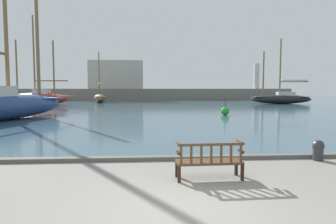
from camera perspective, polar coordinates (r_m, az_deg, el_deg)
ground_plane at (r=5.73m, az=2.52°, el=-18.18°), size 160.00×160.00×0.00m
harbor_water at (r=49.30m, az=-3.22°, el=2.00°), size 100.00×80.00×0.08m
quay_edge_kerb at (r=9.37m, az=-0.15°, el=-8.74°), size 40.00×0.30×0.12m
park_bench at (r=7.43m, az=7.87°, el=-9.08°), size 1.62×0.57×0.92m
sailboat_distant_harbor at (r=23.08m, az=-28.53°, el=1.38°), size 6.10×13.59×13.04m
sailboat_nearest_port at (r=41.84m, az=-23.66°, el=2.61°), size 9.96×2.71×11.29m
sailboat_outer_starboard at (r=44.07m, az=20.77°, el=2.55°), size 8.37×3.12×8.86m
sailboat_far_port at (r=47.52m, az=-12.91°, el=2.70°), size 3.01×7.21×7.72m
mooring_bollard at (r=10.34m, az=26.69°, el=-6.37°), size 0.36×0.36×0.64m
channel_buoy at (r=24.07m, az=10.81°, el=0.18°), size 0.66×0.66×1.36m
far_breakwater at (r=53.35m, az=-4.74°, el=4.33°), size 50.42×2.40×7.07m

